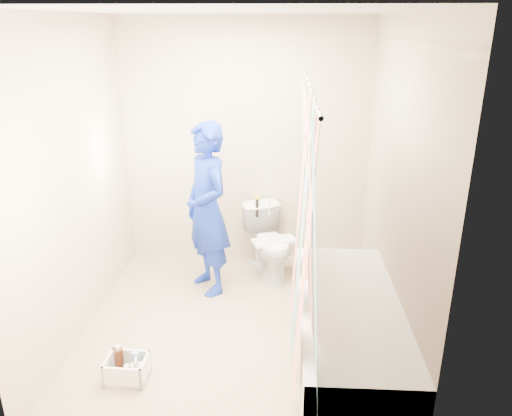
# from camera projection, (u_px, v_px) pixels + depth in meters

# --- Properties ---
(floor) EXTENTS (2.60, 2.60, 0.00)m
(floor) POSITION_uv_depth(u_px,v_px,m) (235.00, 325.00, 4.09)
(floor) COLOR tan
(floor) RESTS_ON ground
(ceiling) EXTENTS (2.40, 2.60, 0.02)m
(ceiling) POSITION_uv_depth(u_px,v_px,m) (230.00, 10.00, 3.24)
(ceiling) COLOR silver
(ceiling) RESTS_ON wall_back
(wall_back) EXTENTS (2.40, 0.02, 2.40)m
(wall_back) POSITION_uv_depth(u_px,v_px,m) (246.00, 145.00, 4.88)
(wall_back) COLOR #B9A88E
(wall_back) RESTS_ON ground
(wall_front) EXTENTS (2.40, 0.02, 2.40)m
(wall_front) POSITION_uv_depth(u_px,v_px,m) (207.00, 267.00, 2.45)
(wall_front) COLOR #B9A88E
(wall_front) RESTS_ON ground
(wall_left) EXTENTS (0.02, 2.60, 2.40)m
(wall_left) POSITION_uv_depth(u_px,v_px,m) (73.00, 183.00, 3.73)
(wall_left) COLOR #B9A88E
(wall_left) RESTS_ON ground
(wall_right) EXTENTS (0.02, 2.60, 2.40)m
(wall_right) POSITION_uv_depth(u_px,v_px,m) (398.00, 189.00, 3.60)
(wall_right) COLOR #B9A88E
(wall_right) RESTS_ON ground
(bathtub) EXTENTS (0.70, 1.75, 0.50)m
(bathtub) POSITION_uv_depth(u_px,v_px,m) (348.00, 331.00, 3.55)
(bathtub) COLOR white
(bathtub) RESTS_ON ground
(curtain_rod) EXTENTS (0.02, 1.90, 0.02)m
(curtain_rod) POSITION_uv_depth(u_px,v_px,m) (310.00, 90.00, 2.98)
(curtain_rod) COLOR silver
(curtain_rod) RESTS_ON wall_back
(shower_curtain) EXTENTS (0.06, 1.75, 1.80)m
(shower_curtain) POSITION_uv_depth(u_px,v_px,m) (305.00, 233.00, 3.30)
(shower_curtain) COLOR white
(shower_curtain) RESTS_ON curtain_rod
(toilet) EXTENTS (0.59, 0.74, 0.66)m
(toilet) POSITION_uv_depth(u_px,v_px,m) (270.00, 242.00, 4.82)
(toilet) COLOR white
(toilet) RESTS_ON ground
(tank_lid) EXTENTS (0.44, 0.32, 0.03)m
(tank_lid) POSITION_uv_depth(u_px,v_px,m) (274.00, 241.00, 4.71)
(tank_lid) COLOR white
(tank_lid) RESTS_ON toilet
(tank_internals) EXTENTS (0.15, 0.09, 0.22)m
(tank_internals) POSITION_uv_depth(u_px,v_px,m) (260.00, 206.00, 4.85)
(tank_internals) COLOR black
(tank_internals) RESTS_ON toilet
(plumber) EXTENTS (0.63, 0.68, 1.56)m
(plumber) POSITION_uv_depth(u_px,v_px,m) (207.00, 210.00, 4.39)
(plumber) COLOR #0E2995
(plumber) RESTS_ON ground
(cleaning_caddy) EXTENTS (0.29, 0.23, 0.21)m
(cleaning_caddy) POSITION_uv_depth(u_px,v_px,m) (128.00, 370.00, 3.44)
(cleaning_caddy) COLOR white
(cleaning_caddy) RESTS_ON ground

